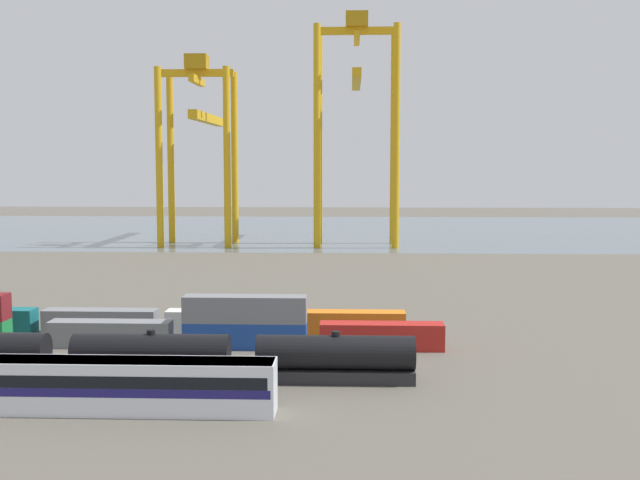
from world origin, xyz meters
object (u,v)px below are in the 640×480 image
Objects in this scene: shipping_container_8 at (223,322)px; gantry_crane_central at (356,107)px; freight_tank_row at (151,356)px; gantry_crane_west at (200,131)px; shipping_container_2 at (111,334)px; shipping_container_9 at (348,323)px.

shipping_container_8 is 0.24× the size of gantry_crane_central.
gantry_crane_west is at bearing 98.65° from freight_tank_row.
gantry_crane_central is (35.04, -0.96, 5.27)m from gantry_crane_west.
shipping_container_2 is (-7.10, 11.85, -0.71)m from freight_tank_row.
shipping_container_2 and shipping_container_9 have the same top height.
shipping_container_9 is 99.20m from gantry_crane_central.
shipping_container_2 is 107.85m from gantry_crane_central.
shipping_container_8 is at bearing 180.00° from shipping_container_9.
shipping_container_2 is 24.24m from shipping_container_9.
shipping_container_8 is 100.79m from gantry_crane_west.
gantry_crane_west is 35.45m from gantry_crane_central.
gantry_crane_central is (14.58, 94.77, 29.27)m from shipping_container_8.
gantry_crane_west is at bearing 102.06° from shipping_container_8.
freight_tank_row is at bearing -132.53° from shipping_container_9.
freight_tank_row is 0.87× the size of gantry_crane_central.
gantry_crane_central is (17.75, 112.64, 28.56)m from freight_tank_row.
shipping_container_2 is at bearing -149.63° from shipping_container_8.
shipping_container_8 is (3.17, 17.87, -0.71)m from freight_tank_row.
gantry_crane_central reaches higher than gantry_crane_west.
gantry_crane_central is at bearing 81.25° from shipping_container_8.
freight_tank_row is 3.64× the size of shipping_container_2.
gantry_crane_central reaches higher than shipping_container_2.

